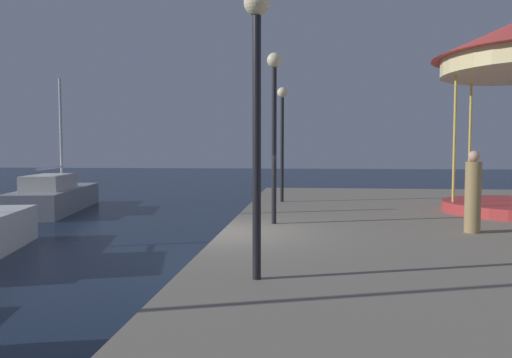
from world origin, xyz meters
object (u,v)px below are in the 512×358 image
sailboat_grey (55,196)px  lamp_post_mid_promenade (274,107)px  lamp_post_near_edge (257,81)px  lamp_post_far_end (282,123)px  person_near_carousel (473,194)px

sailboat_grey → lamp_post_mid_promenade: size_ratio=1.74×
lamp_post_near_edge → lamp_post_far_end: bearing=90.7°
sailboat_grey → person_near_carousel: (14.44, -8.65, 1.01)m
lamp_post_mid_promenade → lamp_post_near_edge: bearing=-89.1°
lamp_post_mid_promenade → person_near_carousel: bearing=-10.7°
sailboat_grey → lamp_post_mid_promenade: (10.00, -7.81, 3.04)m
sailboat_grey → lamp_post_mid_promenade: 13.04m
lamp_post_near_edge → lamp_post_far_end: 10.23m
lamp_post_far_end → sailboat_grey: bearing=164.9°
lamp_post_near_edge → person_near_carousel: lamp_post_near_edge is taller
lamp_post_mid_promenade → sailboat_grey: bearing=142.0°
lamp_post_near_edge → sailboat_grey: bearing=128.0°
lamp_post_mid_promenade → lamp_post_far_end: size_ratio=1.04×
lamp_post_near_edge → lamp_post_far_end: (-0.12, 10.23, 0.02)m
sailboat_grey → lamp_post_mid_promenade: sailboat_grey is taller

